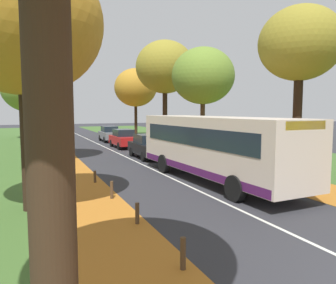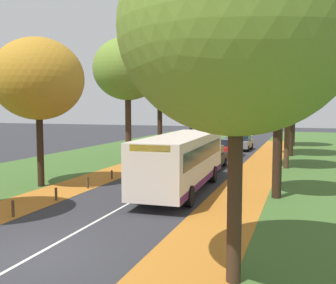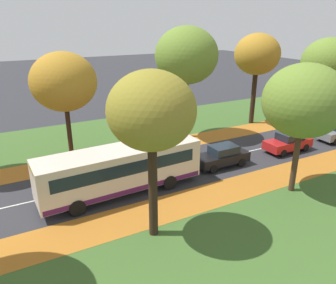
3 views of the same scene
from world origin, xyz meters
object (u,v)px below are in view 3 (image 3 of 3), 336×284
Objects in this scene: tree_left_mid at (186,56)px; car_red_following at (288,142)px; bollard_sixth at (121,156)px; bus at (121,168)px; tree_left_near at (64,82)px; tree_right_near at (152,112)px; tree_left_distant at (329,62)px; bollard_fifth at (84,162)px; bollard_fourth at (43,171)px; tree_left_far at (257,55)px; tree_right_mid at (304,101)px; car_black_lead at (222,156)px.

car_red_following is at bearing 38.63° from tree_left_mid.
bollard_sixth is 5.62m from bus.
tree_right_near is (12.79, 1.36, 0.55)m from tree_left_near.
bollard_fifth is (2.42, -29.62, -5.51)m from tree_left_distant.
bollard_fourth is at bearing -104.58° from car_red_following.
tree_left_mid is 0.96× the size of bus.
tree_right_near is at bearing -54.56° from tree_left_far.
tree_right_near is 16.82m from car_red_following.
tree_left_far reaches higher than bus.
tree_left_far is at bearing 92.84° from tree_left_mid.
tree_left_mid is at bearing 128.75° from bus.
tree_left_distant is 22.38m from tree_right_mid.
tree_left_near is 0.96× the size of tree_left_distant.
tree_right_near is at bearing 22.11° from bollard_fourth.
car_red_following reaches higher than bollard_fourth.
bus is at bearing -19.69° from bollard_sixth.
tree_left_far is at bearing 113.66° from bus.
tree_left_mid is (0.56, 10.58, 1.48)m from tree_left_near.
tree_right_near is at bearing 6.10° from bollard_fifth.
bollard_fifth is at bearing -132.30° from tree_right_mid.
tree_right_mid is (12.86, 11.32, -0.05)m from tree_left_near.
tree_left_near reaches higher than car_red_following.
bollard_fourth is (2.44, -32.59, -5.53)m from tree_left_distant.
tree_left_mid is 2.38× the size of car_red_following.
tree_right_mid is (12.72, -7.82, -1.19)m from tree_left_far.
tree_left_far is at bearing 89.59° from tree_left_near.
bollard_fourth is 13.18m from car_black_lead.
bollard_fourth is at bearing -140.79° from bus.
tree_left_mid is at bearing 99.81° from bollard_fourth.
bollard_fourth is at bearing -157.89° from tree_right_near.
car_black_lead reaches higher than bollard_fifth.
bollard_sixth is at bearing 90.99° from bollard_fifth.
bollard_fifth is at bearing -77.58° from tree_left_mid.
tree_left_near is 7.16m from bollard_sixth.
tree_right_mid reaches higher than car_red_following.
bollard_fourth is 19.68m from car_red_following.
tree_left_near is at bearing -169.66° from bus.
bollard_fourth is at bearing -80.19° from tree_left_mid.
tree_left_distant reaches higher than bus.
tree_right_mid is at bearing 54.45° from bollard_fourth.
tree_left_near reaches higher than bollard_fourth.
tree_right_near is 11.29m from car_black_lead.
bollard_fifth is 16.82m from car_red_following.
tree_left_mid is at bearing 106.85° from bollard_sixth.
bollard_sixth is (-10.02, 1.91, -6.28)m from tree_right_near.
tree_left_far is at bearing 97.09° from bollard_fourth.
tree_right_mid is 12.33× the size of bollard_fifth.
car_black_lead is at bearing -161.78° from tree_right_mid.
tree_right_mid is 14.85× the size of bollard_sixth.
car_red_following is at bearing 108.39° from tree_right_near.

